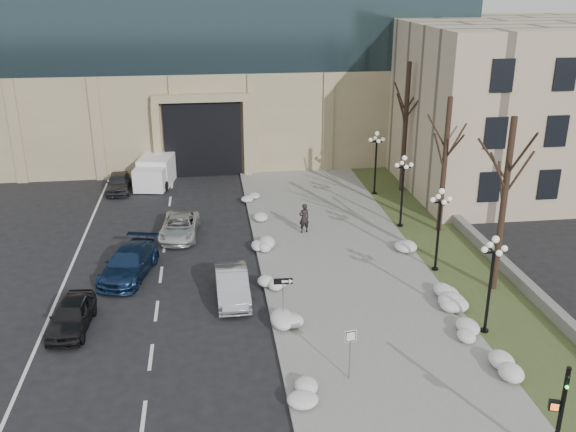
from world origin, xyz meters
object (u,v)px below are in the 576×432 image
object	(u,v)px
car_a	(71,315)
car_d	(179,226)
car_b	(232,285)
keep_sign	(350,344)
pedestrian	(304,218)
traffic_signal	(559,419)
lamppost_c	(403,182)
lamppost_a	(492,272)
lamppost_d	(376,154)
one_way_sign	(286,287)
car_e	(118,183)
car_c	(129,263)
lamppost_b	(439,219)
box_truck	(158,169)

from	to	relation	value
car_a	car_d	bearing A→B (deg)	70.07
car_b	keep_sign	world-z (taller)	keep_sign
car_d	pedestrian	bearing A→B (deg)	0.56
car_b	traffic_signal	distance (m)	16.35
car_d	lamppost_c	world-z (taller)	lamppost_c
lamppost_a	lamppost_d	bearing A→B (deg)	90.00
keep_sign	lamppost_c	distance (m)	17.21
car_b	one_way_sign	bearing A→B (deg)	-52.64
car_e	traffic_signal	distance (m)	35.55
car_c	lamppost_b	world-z (taller)	lamppost_b
car_b	lamppost_c	world-z (taller)	lamppost_c
lamppost_d	traffic_signal	bearing A→B (deg)	-92.71
one_way_sign	traffic_signal	world-z (taller)	traffic_signal
box_truck	lamppost_a	size ratio (longest dim) A/B	1.46
car_c	lamppost_d	distance (m)	20.15
car_a	lamppost_d	size ratio (longest dim) A/B	0.86
pedestrian	lamppost_b	bearing A→B (deg)	118.28
car_d	pedestrian	xyz separation A→B (m)	(7.66, -0.62, 0.40)
car_b	lamppost_c	distance (m)	14.02
car_d	car_e	xyz separation A→B (m)	(-4.72, 9.41, 0.04)
car_a	lamppost_d	bearing A→B (deg)	45.56
one_way_sign	lamppost_c	bearing A→B (deg)	54.77
traffic_signal	lamppost_b	xyz separation A→B (m)	(1.32, 14.78, 1.16)
box_truck	lamppost_a	xyz separation A→B (m)	(15.84, -24.93, 2.05)
lamppost_c	traffic_signal	bearing A→B (deg)	-93.54
keep_sign	lamppost_c	world-z (taller)	lamppost_c
car_c	keep_sign	xyz separation A→B (m)	(9.59, -10.82, 0.92)
keep_sign	box_truck	bearing A→B (deg)	98.07
car_b	car_e	distance (m)	19.49
box_truck	lamppost_d	xyz separation A→B (m)	(15.84, -5.43, 2.05)
pedestrian	lamppost_a	distance (m)	14.31
car_d	box_truck	distance (m)	11.76
car_b	box_truck	xyz separation A→B (m)	(-4.74, 20.16, 0.28)
box_truck	lamppost_b	xyz separation A→B (m)	(15.84, -18.43, 2.05)
pedestrian	box_truck	distance (m)	15.53
car_a	car_c	distance (m)	5.66
one_way_sign	lamppost_d	size ratio (longest dim) A/B	0.51
car_b	lamppost_b	bearing A→B (deg)	7.62
car_a	keep_sign	size ratio (longest dim) A/B	1.80
car_b	car_c	xyz separation A→B (m)	(-5.34, 3.32, 0.02)
car_b	lamppost_b	distance (m)	11.48
car_e	car_d	bearing A→B (deg)	-65.57
car_d	car_e	bearing A→B (deg)	121.81
car_c	lamppost_c	world-z (taller)	lamppost_c
box_truck	one_way_sign	size ratio (longest dim) A/B	2.88
car_a	traffic_signal	bearing A→B (deg)	-29.39
keep_sign	lamppost_b	size ratio (longest dim) A/B	0.48
car_b	keep_sign	distance (m)	8.68
car_b	pedestrian	world-z (taller)	pedestrian
lamppost_d	pedestrian	bearing A→B (deg)	-132.70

